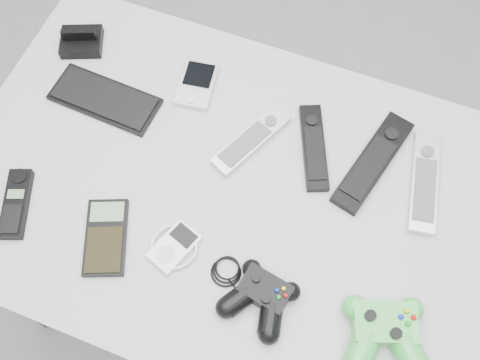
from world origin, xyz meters
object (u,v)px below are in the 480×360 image
(pda, at_px, (197,85))
(remote_silver_b, at_px, (424,182))
(calculator, at_px, (106,237))
(remote_silver_a, at_px, (251,140))
(cordless_handset, at_px, (16,204))
(remote_black_a, at_px, (314,147))
(mp3_player, at_px, (174,247))
(desk, at_px, (236,205))
(pda_keyboard, at_px, (105,99))
(controller_black, at_px, (261,296))
(remote_black_b, at_px, (373,162))
(controller_green, at_px, (385,333))

(pda, relative_size, remote_silver_b, 0.53)
(remote_silver_b, distance_m, calculator, 0.65)
(remote_silver_a, height_order, cordless_handset, cordless_handset)
(remote_black_a, bearing_deg, cordless_handset, -169.77)
(remote_silver_a, height_order, mp3_player, remote_silver_a)
(desk, bearing_deg, pda_keyboard, 163.73)
(remote_silver_b, bearing_deg, cordless_handset, -165.38)
(pda_keyboard, xyz_separation_m, controller_black, (0.47, -0.29, 0.01))
(pda_keyboard, xyz_separation_m, pda, (0.17, 0.11, 0.00))
(remote_black_a, xyz_separation_m, remote_black_b, (0.13, 0.01, 0.00))
(remote_silver_b, distance_m, mp3_player, 0.52)
(remote_black_b, relative_size, calculator, 1.59)
(cordless_handset, xyz_separation_m, controller_green, (0.75, 0.02, 0.02))
(desk, distance_m, calculator, 0.28)
(remote_silver_b, xyz_separation_m, controller_black, (-0.23, -0.34, 0.01))
(controller_green, bearing_deg, desk, 135.33)
(pda_keyboard, bearing_deg, remote_silver_b, 7.22)
(remote_silver_a, distance_m, controller_green, 0.47)
(remote_silver_a, xyz_separation_m, remote_silver_b, (0.36, 0.04, 0.00))
(remote_black_a, height_order, cordless_handset, cordless_handset)
(remote_silver_b, bearing_deg, mp3_player, -153.44)
(remote_silver_b, bearing_deg, calculator, -158.30)
(remote_silver_a, bearing_deg, pda, 175.68)
(desk, distance_m, pda, 0.28)
(remote_silver_a, xyz_separation_m, remote_black_a, (0.13, 0.03, -0.00))
(desk, xyz_separation_m, remote_black_b, (0.24, 0.16, 0.08))
(remote_black_a, height_order, remote_black_b, remote_black_b)
(desk, distance_m, pda_keyboard, 0.37)
(mp3_player, height_order, controller_black, controller_black)
(desk, height_order, calculator, calculator)
(remote_black_b, height_order, controller_black, controller_black)
(desk, distance_m, remote_black_b, 0.30)
(remote_silver_a, bearing_deg, cordless_handset, -117.57)
(desk, xyz_separation_m, mp3_player, (-0.07, -0.15, 0.08))
(remote_silver_b, relative_size, controller_black, 1.01)
(remote_silver_b, height_order, cordless_handset, same)
(remote_black_a, height_order, controller_black, controller_black)
(desk, xyz_separation_m, calculator, (-0.20, -0.18, 0.08))
(cordless_handset, height_order, calculator, cordless_handset)
(remote_black_b, bearing_deg, pda, -172.03)
(remote_black_a, relative_size, calculator, 1.28)
(controller_black, xyz_separation_m, controller_green, (0.23, 0.02, 0.00))
(pda_keyboard, relative_size, calculator, 1.52)
(controller_black, bearing_deg, controller_green, 14.21)
(pda, xyz_separation_m, remote_silver_a, (0.16, -0.09, 0.00))
(remote_black_a, bearing_deg, desk, -150.55)
(controller_black, height_order, controller_green, controller_green)
(remote_black_b, distance_m, calculator, 0.56)
(mp3_player, bearing_deg, pda, 126.06)
(calculator, xyz_separation_m, mp3_player, (0.13, 0.03, 0.00))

